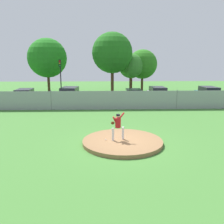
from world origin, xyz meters
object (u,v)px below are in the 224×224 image
baseball (106,140)px  traffic_cone_orange (196,101)px  parked_car_navy (25,96)px  traffic_light_near (60,72)px  parked_car_charcoal (134,96)px  parked_car_teal (209,94)px  parked_car_white (70,95)px  parked_car_silver (158,94)px  pitcher_youth (118,124)px

baseball → traffic_cone_orange: (10.67, 13.63, 0.01)m
parked_car_navy → traffic_light_near: size_ratio=0.96×
baseball → traffic_cone_orange: bearing=51.9°
parked_car_navy → parked_car_charcoal: bearing=-3.3°
parked_car_teal → traffic_cone_orange: (-1.79, -0.94, -0.58)m
parked_car_charcoal → parked_car_white: 7.39m
traffic_cone_orange → baseball: bearing=-128.1°
parked_car_charcoal → parked_car_silver: size_ratio=0.91×
pitcher_youth → parked_car_teal: (11.77, 14.53, -0.30)m
traffic_light_near → parked_car_white: bearing=-68.2°
pitcher_youth → parked_car_teal: size_ratio=0.35×
traffic_light_near → parked_car_navy: bearing=-134.5°
traffic_light_near → parked_car_charcoal: bearing=-25.8°
baseball → parked_car_silver: 16.18m
traffic_cone_orange → traffic_light_near: traffic_light_near is taller
parked_car_navy → traffic_cone_orange: size_ratio=8.64×
parked_car_white → parked_car_teal: (16.48, 0.50, -0.02)m
pitcher_youth → traffic_light_near: (-6.48, 18.46, 2.23)m
parked_car_silver → traffic_light_near: 12.95m
baseball → traffic_light_near: size_ratio=0.01×
parked_car_white → traffic_light_near: traffic_light_near is taller
parked_car_navy → parked_car_white: 5.44m
parked_car_navy → traffic_cone_orange: (20.08, -1.19, -0.49)m
parked_car_white → traffic_cone_orange: size_ratio=8.65×
parked_car_navy → parked_car_silver: size_ratio=1.04×
parked_car_charcoal → parked_car_navy: bearing=176.7°
parked_car_navy → baseball: bearing=-57.6°
parked_car_navy → parked_car_white: (5.39, -0.75, 0.11)m
baseball → parked_car_teal: size_ratio=0.02×
parked_car_white → baseball: bearing=-74.1°
parked_car_navy → parked_car_silver: parked_car_silver is taller
pitcher_youth → parked_car_silver: pitcher_youth is taller
parked_car_teal → parked_car_silver: size_ratio=1.02×
pitcher_youth → traffic_light_near: traffic_light_near is taller
baseball → parked_car_silver: (6.37, 14.86, 0.58)m
pitcher_youth → parked_car_silver: 15.87m
baseball → parked_car_navy: bearing=122.4°
parked_car_silver → baseball: bearing=-113.2°
parked_car_navy → parked_car_charcoal: size_ratio=1.15×
parked_car_teal → baseball: bearing=-130.5°
parked_car_navy → parked_car_teal: parked_car_teal is taller
parked_car_teal → traffic_light_near: (-18.25, 3.93, 2.53)m
parked_car_charcoal → parked_car_teal: bearing=3.1°
parked_car_navy → parked_car_teal: (21.87, -0.25, 0.09)m
parked_car_navy → traffic_light_near: traffic_light_near is taller
pitcher_youth → parked_car_charcoal: size_ratio=0.39×
baseball → parked_car_charcoal: 14.48m
parked_car_white → parked_car_teal: 16.49m
parked_car_charcoal → traffic_cone_orange: parked_car_charcoal is taller
parked_car_charcoal → parked_car_white: size_ratio=0.87×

